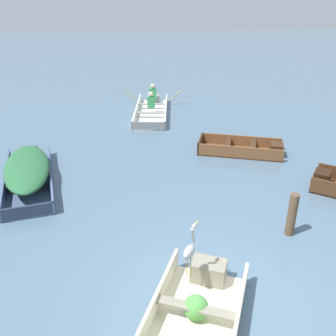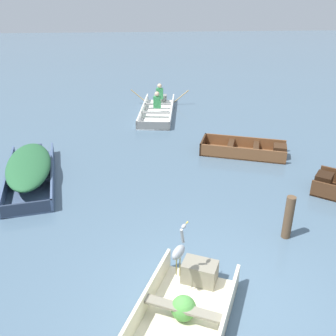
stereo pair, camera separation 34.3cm
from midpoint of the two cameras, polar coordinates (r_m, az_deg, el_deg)
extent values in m
plane|color=slate|center=(6.23, 8.51, -19.51)|extent=(80.00, 80.00, 0.00)
cube|color=beige|center=(5.58, -3.71, -23.09)|extent=(1.33, 2.84, 0.40)
cube|color=gray|center=(6.37, 6.45, -15.48)|extent=(0.66, 0.56, 0.36)
cube|color=gray|center=(5.67, 4.14, -20.61)|extent=(1.10, 0.62, 0.04)
sphere|color=#4C9342|center=(5.78, 4.20, -20.56)|extent=(0.37, 0.37, 0.37)
cube|color=black|center=(9.80, 23.55, -1.83)|extent=(0.55, 0.57, 0.36)
cube|color=#475B7F|center=(10.03, -19.20, -1.70)|extent=(1.73, 3.57, 0.04)
cube|color=#475B7F|center=(10.04, -22.33, -1.34)|extent=(0.68, 3.38, 0.31)
cube|color=#475B7F|center=(9.94, -16.27, -0.65)|extent=(0.68, 3.38, 0.31)
cube|color=#273246|center=(8.49, -19.75, -5.95)|extent=(1.11, 0.25, 0.31)
cube|color=#273246|center=(11.37, -19.03, 2.43)|extent=(0.56, 0.45, 0.28)
cube|color=#273246|center=(10.41, -19.27, 0.62)|extent=(1.03, 0.34, 0.04)
cube|color=#273246|center=(9.48, -19.50, -1.92)|extent=(1.03, 0.34, 0.04)
ellipsoid|color=#286038|center=(9.86, -19.54, 0.41)|extent=(1.56, 2.96, 0.38)
cube|color=brown|center=(11.25, 12.16, 2.22)|extent=(2.60, 1.69, 0.04)
cube|color=brown|center=(11.61, 12.36, 3.81)|extent=(2.31, 0.84, 0.37)
cube|color=brown|center=(10.78, 12.10, 2.09)|extent=(2.31, 0.84, 0.37)
cube|color=#3F2716|center=(11.28, 6.22, 3.61)|extent=(0.36, 0.92, 0.37)
cube|color=#3F2716|center=(11.21, 17.49, 2.50)|extent=(0.48, 0.52, 0.33)
cube|color=#3F2716|center=(11.16, 14.14, 3.22)|extent=(0.43, 0.86, 0.04)
cube|color=#3F2716|center=(11.17, 10.42, 3.61)|extent=(0.43, 0.86, 0.04)
cube|color=white|center=(14.65, -0.97, 8.31)|extent=(1.68, 3.88, 0.04)
cube|color=white|center=(14.66, -3.19, 8.83)|extent=(0.56, 3.73, 0.30)
cube|color=white|center=(14.58, 1.26, 8.77)|extent=(0.56, 3.73, 0.30)
cube|color=gray|center=(12.85, -1.55, 6.41)|extent=(1.17, 0.21, 0.30)
cube|color=gray|center=(16.23, -0.55, 10.60)|extent=(0.57, 0.43, 0.27)
cube|color=gray|center=(15.12, -0.83, 9.70)|extent=(1.09, 0.31, 0.04)
cube|color=gray|center=(14.05, -1.14, 8.43)|extent=(1.09, 0.31, 0.04)
cube|color=#338C4C|center=(14.52, -0.98, 10.00)|extent=(0.30, 0.22, 0.44)
sphere|color=beige|center=(14.43, -0.99, 11.22)|extent=(0.18, 0.18, 0.18)
cube|color=#338C4C|center=(15.78, -0.64, 11.29)|extent=(0.30, 0.22, 0.44)
sphere|color=beige|center=(15.71, -0.65, 12.42)|extent=(0.18, 0.18, 0.18)
cylinder|color=tan|center=(15.89, -3.89, 10.91)|extent=(0.64, 0.13, 0.55)
cylinder|color=tan|center=(15.78, 2.63, 10.83)|extent=(0.64, 0.13, 0.55)
cylinder|color=olive|center=(5.89, 3.01, -14.66)|extent=(0.02, 0.02, 0.35)
cylinder|color=olive|center=(5.87, 3.55, -14.84)|extent=(0.02, 0.02, 0.35)
ellipsoid|color=#93999E|center=(5.71, 3.35, -12.72)|extent=(0.30, 0.34, 0.18)
cylinder|color=#93999E|center=(5.66, 3.96, -10.31)|extent=(0.10, 0.12, 0.28)
ellipsoid|color=#93999E|center=(5.61, 4.18, -8.86)|extent=(0.11, 0.12, 0.06)
cone|color=gold|center=(5.67, 4.54, -8.46)|extent=(0.08, 0.10, 0.02)
cylinder|color=brown|center=(7.61, 19.13, -7.14)|extent=(0.17, 0.17, 0.90)
camera|label=1|loc=(0.17, -88.95, 0.51)|focal=40.00mm
camera|label=2|loc=(0.17, 91.05, -0.51)|focal=40.00mm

